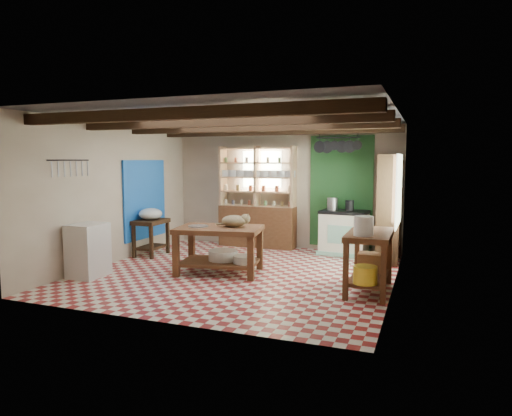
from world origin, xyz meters
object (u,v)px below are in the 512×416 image
at_px(work_table, 219,250).
at_px(cat, 234,221).
at_px(stove, 344,233).
at_px(white_cabinet, 88,250).
at_px(right_counter, 369,262).
at_px(prep_table, 151,238).

height_order(work_table, cat, cat).
bearing_deg(work_table, stove, 43.24).
distance_m(white_cabinet, cat, 2.44).
bearing_deg(cat, white_cabinet, -173.35).
distance_m(right_counter, cat, 2.32).
height_order(prep_table, right_counter, right_counter).
bearing_deg(right_counter, stove, 107.27).
xyz_separation_m(stove, cat, (-1.46, -2.17, 0.44)).
height_order(white_cabinet, right_counter, same).
height_order(work_table, white_cabinet, white_cabinet).
relative_size(work_table, cat, 3.15).
xyz_separation_m(right_counter, cat, (-2.26, 0.30, 0.45)).
height_order(work_table, right_counter, right_counter).
distance_m(prep_table, right_counter, 4.50).
distance_m(work_table, right_counter, 2.51).
bearing_deg(prep_table, right_counter, -14.52).
bearing_deg(stove, prep_table, -152.85).
distance_m(work_table, cat, 0.55).
height_order(right_counter, cat, cat).
distance_m(stove, prep_table, 3.87).
bearing_deg(cat, work_table, -178.69).
xyz_separation_m(white_cabinet, cat, (2.14, 1.07, 0.45)).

